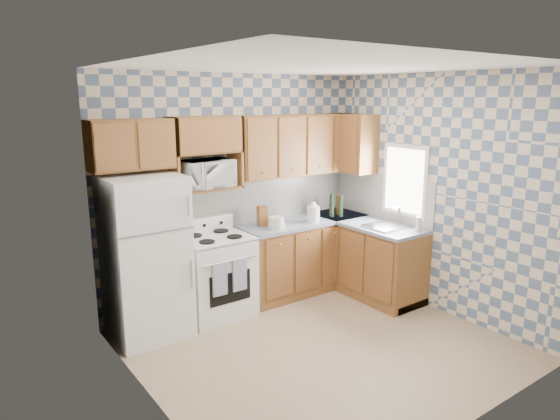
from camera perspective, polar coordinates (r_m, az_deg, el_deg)
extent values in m
plane|color=#8A735A|center=(5.19, 4.57, -15.20)|extent=(3.40, 3.40, 0.00)
cube|color=slate|center=(5.98, -5.17, 2.34)|extent=(3.40, 0.02, 2.70)
cube|color=slate|center=(5.94, 17.41, 1.71)|extent=(0.02, 3.20, 2.70)
cube|color=white|center=(6.22, -1.93, 1.37)|extent=(2.60, 0.02, 0.56)
cube|color=white|center=(6.46, 11.61, 1.55)|extent=(0.02, 1.60, 0.56)
cube|color=white|center=(5.27, -15.10, -5.26)|extent=(0.75, 0.70, 1.68)
cube|color=white|center=(5.73, -7.38, -7.56)|extent=(0.76, 0.65, 0.90)
cube|color=silver|center=(5.59, -7.51, -3.18)|extent=(0.76, 0.65, 0.02)
cube|color=white|center=(5.80, -8.84, -1.66)|extent=(0.76, 0.08, 0.17)
cube|color=navy|center=(5.35, -6.88, -7.89)|extent=(0.17, 0.02, 0.36)
cube|color=navy|center=(5.46, -4.63, -7.39)|extent=(0.17, 0.02, 0.36)
cube|color=brown|center=(6.43, 2.73, -5.26)|extent=(1.75, 0.60, 0.88)
cube|color=brown|center=(6.44, 9.55, -5.38)|extent=(0.60, 1.60, 0.88)
cube|color=slate|center=(6.30, 2.80, -1.29)|extent=(1.77, 0.63, 0.04)
cube|color=slate|center=(6.31, 9.67, -1.42)|extent=(0.63, 1.60, 0.04)
cube|color=brown|center=(6.24, 2.09, 7.45)|extent=(1.75, 0.33, 0.74)
cube|color=brown|center=(5.21, -16.72, 7.17)|extent=(0.82, 0.33, 0.50)
cube|color=brown|center=(6.57, 8.03, 7.60)|extent=(0.33, 0.70, 0.74)
cube|color=brown|center=(5.60, -8.45, 2.41)|extent=(0.80, 0.33, 0.03)
imported|color=white|center=(5.57, -8.42, 4.13)|extent=(0.58, 0.41, 0.31)
cube|color=#B7B7BC|center=(6.08, 12.06, -1.84)|extent=(0.48, 0.40, 0.03)
cube|color=silver|center=(6.18, 14.06, 3.28)|extent=(0.02, 0.66, 0.86)
cylinder|color=black|center=(6.45, 5.93, 0.50)|extent=(0.06, 0.06, 0.29)
cylinder|color=black|center=(6.47, 6.94, 0.44)|extent=(0.06, 0.06, 0.27)
cylinder|color=#502913|center=(6.58, 6.67, 0.56)|extent=(0.06, 0.06, 0.25)
cube|color=brown|center=(5.97, -2.04, -0.68)|extent=(0.13, 0.13, 0.24)
cylinder|color=white|center=(6.16, 3.82, -0.47)|extent=(0.16, 0.16, 0.20)
cylinder|color=beige|center=(5.94, 15.55, -1.58)|extent=(0.06, 0.06, 0.17)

